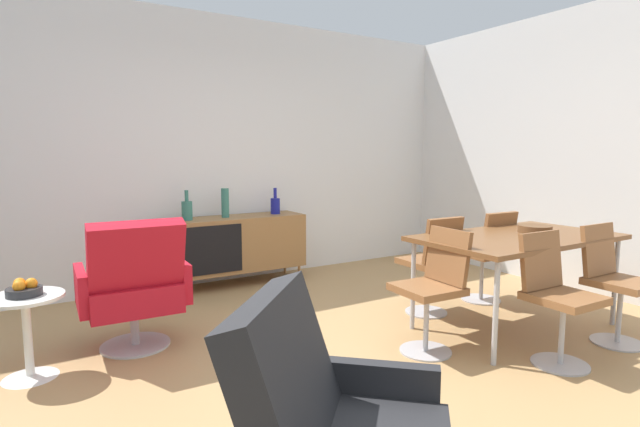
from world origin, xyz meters
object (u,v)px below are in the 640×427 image
object	(u,v)px
side_table_round	(27,327)
vase_ceramic_small	(187,210)
dining_chair_front_right	(613,279)
lounge_chair_red	(134,285)
fruit_bowl	(24,289)
wooden_bowl_on_table	(535,229)
vase_cobalt	(275,205)
dining_chair_back_left	(432,261)
dining_chair_near_window	(434,285)
sideboard	(229,244)
dining_table	(517,241)
vase_sculptural_dark	(225,203)
dining_chair_front_left	(556,293)
dining_chair_back_right	(488,252)

from	to	relation	value
side_table_round	vase_ceramic_small	bearing A→B (deg)	44.20
dining_chair_front_right	lounge_chair_red	world-z (taller)	lounge_chair_red
fruit_bowl	wooden_bowl_on_table	bearing A→B (deg)	-15.55
vase_cobalt	dining_chair_back_left	world-z (taller)	vase_cobalt
dining_chair_near_window	lounge_chair_red	size ratio (longest dim) A/B	0.90
sideboard	side_table_round	world-z (taller)	sideboard
vase_ceramic_small	lounge_chair_red	size ratio (longest dim) A/B	0.31
sideboard	dining_chair_near_window	world-z (taller)	dining_chair_near_window
vase_ceramic_small	dining_table	bearing A→B (deg)	-51.08
dining_chair_back_left	vase_ceramic_small	bearing A→B (deg)	130.79
wooden_bowl_on_table	vase_sculptural_dark	bearing A→B (deg)	126.35
dining_chair_near_window	lounge_chair_red	distance (m)	2.08
dining_chair_back_left	lounge_chair_red	distance (m)	2.37
vase_ceramic_small	dining_chair_front_left	xyz separation A→B (m)	(1.55, -2.92, -0.35)
dining_chair_back_right	lounge_chair_red	size ratio (longest dim) A/B	0.90
sideboard	dining_chair_near_window	bearing A→B (deg)	-75.92
dining_chair_back_left	wooden_bowl_on_table	bearing A→B (deg)	-43.89
sideboard	lounge_chair_red	size ratio (longest dim) A/B	1.69
vase_cobalt	wooden_bowl_on_table	size ratio (longest dim) A/B	1.09
dining_chair_near_window	sideboard	bearing A→B (deg)	104.08
dining_chair_back_right	dining_chair_front_right	size ratio (longest dim) A/B	1.00
vase_ceramic_small	dining_chair_front_left	distance (m)	3.32
lounge_chair_red	side_table_round	size ratio (longest dim) A/B	1.82
vase_sculptural_dark	dining_chair_back_right	size ratio (longest dim) A/B	0.35
vase_cobalt	lounge_chair_red	xyz separation A→B (m)	(-1.72, -1.26, -0.35)
dining_chair_back_right	dining_chair_front_right	xyz separation A→B (m)	(0.00, -1.12, 0.00)
dining_chair_front_right	lounge_chair_red	xyz separation A→B (m)	(-3.01, 1.66, -0.00)
dining_table	dining_chair_front_right	size ratio (longest dim) A/B	1.87
dining_chair_back_left	dining_chair_front_left	size ratio (longest dim) A/B	1.00
vase_ceramic_small	dining_table	size ratio (longest dim) A/B	0.18
vase_ceramic_small	sideboard	bearing A→B (deg)	-0.26
vase_ceramic_small	lounge_chair_red	world-z (taller)	vase_ceramic_small
dining_chair_front_left	dining_chair_front_right	bearing A→B (deg)	0.00
dining_chair_front_right	lounge_chair_red	size ratio (longest dim) A/B	0.90
wooden_bowl_on_table	dining_chair_front_left	bearing A→B (deg)	-135.24
dining_table	dining_chair_front_right	xyz separation A→B (m)	(0.35, -0.56, -0.23)
vase_ceramic_small	side_table_round	distance (m)	2.02
vase_ceramic_small	dining_chair_near_window	bearing A→B (deg)	-66.75
dining_chair_front_right	fruit_bowl	size ratio (longest dim) A/B	4.28
vase_ceramic_small	side_table_round	xyz separation A→B (m)	(-1.41, -1.37, -0.50)
dining_chair_back_right	side_table_round	xyz separation A→B (m)	(-3.66, 0.43, -0.15)
dining_chair_front_left	fruit_bowl	bearing A→B (deg)	152.38
vase_cobalt	dining_chair_back_right	xyz separation A→B (m)	(1.28, -1.80, -0.35)
wooden_bowl_on_table	dining_chair_back_right	bearing A→B (deg)	77.21
dining_chair_near_window	dining_table	bearing A→B (deg)	0.20
sideboard	dining_chair_front_right	xyz separation A→B (m)	(1.83, -2.91, 0.03)
vase_cobalt	vase_sculptural_dark	size ratio (longest dim) A/B	0.94
sideboard	dining_table	distance (m)	2.79
dining_chair_near_window	dining_chair_front_right	bearing A→B (deg)	-24.16
dining_chair_back_right	dining_chair_back_left	bearing A→B (deg)	-180.00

